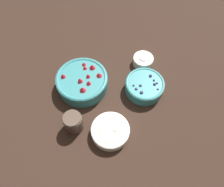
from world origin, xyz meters
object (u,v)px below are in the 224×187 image
object	(u,v)px
bowl_blueberries	(145,86)
jar_chocolate	(73,122)
bowl_cream	(143,60)
bowl_strawberries	(82,81)
bowl_bananas	(110,131)

from	to	relation	value
bowl_blueberries	jar_chocolate	bearing A→B (deg)	160.98
bowl_cream	jar_chocolate	bearing A→B (deg)	177.57
bowl_strawberries	bowl_bananas	distance (m)	0.27
bowl_cream	bowl_strawberries	bearing A→B (deg)	155.07
bowl_cream	bowl_blueberries	bearing A→B (deg)	-141.63
bowl_bananas	bowl_cream	bearing A→B (deg)	16.84
bowl_blueberries	bowl_bananas	distance (m)	0.27
bowl_blueberries	jar_chocolate	world-z (taller)	jar_chocolate
bowl_cream	jar_chocolate	size ratio (longest dim) A/B	1.11
bowl_strawberries	bowl_blueberries	world-z (taller)	bowl_strawberries
bowl_strawberries	bowl_cream	bearing A→B (deg)	-24.93
bowl_cream	jar_chocolate	distance (m)	0.47
bowl_strawberries	bowl_cream	size ratio (longest dim) A/B	2.37
bowl_blueberries	jar_chocolate	xyz separation A→B (m)	(-0.34, 0.12, 0.01)
bowl_bananas	jar_chocolate	world-z (taller)	jar_chocolate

